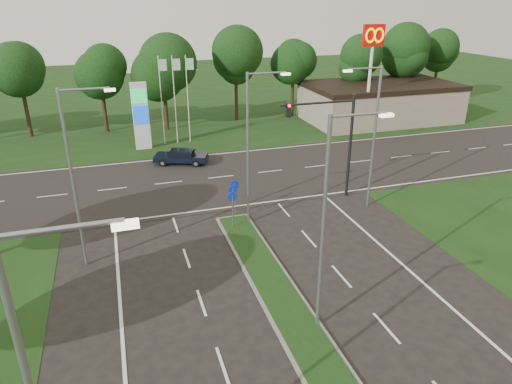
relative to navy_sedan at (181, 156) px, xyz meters
name	(u,v)px	position (x,y,z in m)	size (l,w,h in m)	color
verge_far	(160,99)	(1.38, 27.01, -0.63)	(160.00, 50.00, 0.02)	black
cross_road	(208,179)	(1.38, -3.99, -0.63)	(160.00, 12.00, 0.02)	black
median_kerb	(320,363)	(1.38, -23.99, -0.57)	(2.00, 26.00, 0.12)	slate
commercial_building	(380,102)	(23.38, 8.01, 1.37)	(16.00, 9.00, 4.00)	gray
streetlight_median_near	(329,216)	(2.38, -21.99, 4.45)	(2.53, 0.22, 9.00)	gray
streetlight_median_far	(251,142)	(2.38, -11.99, 4.45)	(2.53, 0.22, 9.00)	gray
streetlight_left_far	(76,171)	(-6.92, -13.99, 4.45)	(2.53, 0.22, 9.00)	gray
streetlight_right_far	(372,131)	(10.18, -11.99, 4.45)	(2.53, 0.22, 9.00)	gray
traffic_signal	(333,132)	(8.57, -10.00, 4.02)	(5.10, 0.42, 7.00)	black
median_signs	(233,196)	(1.38, -11.59, 1.09)	(1.16, 1.76, 2.38)	gray
gas_pylon	(143,114)	(-2.41, 5.06, 2.57)	(5.80, 1.26, 8.00)	silver
mcdonalds_sign	(372,51)	(19.38, 3.98, 7.36)	(2.20, 0.47, 10.40)	silver
treeline_far	(173,60)	(1.48, 11.94, 6.20)	(6.00, 6.00, 9.90)	black
navy_sedan	(181,156)	(0.00, 0.00, 0.00)	(4.59, 3.12, 1.17)	black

